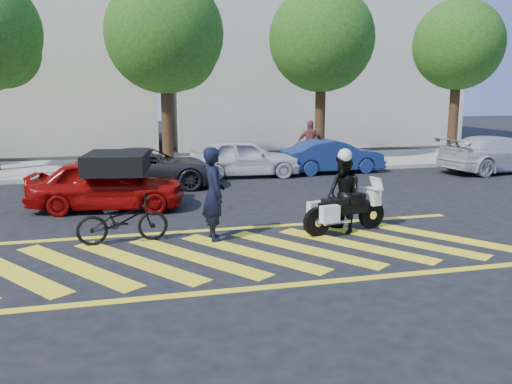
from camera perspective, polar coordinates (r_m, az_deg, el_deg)
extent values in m
plane|color=black|center=(10.63, -3.18, -6.60)|extent=(90.00, 90.00, 0.00)
cube|color=#9E998E|center=(22.26, -9.20, 2.70)|extent=(60.00, 5.00, 0.15)
cube|color=yellow|center=(10.63, -24.46, -7.57)|extent=(2.43, 3.21, 0.01)
cube|color=yellow|center=(10.49, -18.50, -7.39)|extent=(2.43, 3.21, 0.01)
cube|color=yellow|center=(10.45, -12.44, -7.13)|extent=(2.43, 3.21, 0.01)
cube|color=yellow|center=(10.53, -6.41, -6.80)|extent=(2.43, 3.21, 0.01)
cube|color=yellow|center=(10.73, -0.55, -6.39)|extent=(2.43, 3.21, 0.01)
cube|color=yellow|center=(11.03, 5.04, -5.95)|extent=(2.43, 3.21, 0.01)
cube|color=yellow|center=(11.43, 10.28, -5.48)|extent=(2.43, 3.21, 0.01)
cube|color=yellow|center=(11.92, 15.11, -5.01)|extent=(2.43, 3.21, 0.01)
cube|color=yellow|center=(12.49, 19.53, -4.54)|extent=(2.43, 3.21, 0.01)
cube|color=yellow|center=(8.87, -0.76, -10.17)|extent=(12.00, 0.20, 0.01)
cube|color=yellow|center=(12.42, -4.89, -4.02)|extent=(12.00, 0.20, 0.01)
cube|color=beige|center=(32.91, 5.31, 14.87)|extent=(16.00, 8.00, 11.00)
sphere|color=#1C4612|center=(22.64, -25.09, 13.27)|extent=(2.73, 2.73, 2.73)
cylinder|color=black|center=(22.07, -9.35, 7.66)|extent=(0.44, 0.44, 4.00)
sphere|color=#1C4612|center=(22.13, -9.62, 16.12)|extent=(4.60, 4.60, 4.60)
sphere|color=#1C4612|center=(22.44, -8.06, 14.32)|extent=(2.99, 2.99, 2.99)
cylinder|color=black|center=(23.55, 6.76, 7.92)|extent=(0.44, 0.44, 4.00)
sphere|color=#1C4612|center=(23.60, 6.94, 15.72)|extent=(4.40, 4.40, 4.40)
sphere|color=#1C4612|center=(24.05, 8.01, 14.03)|extent=(2.86, 2.86, 2.86)
cylinder|color=black|center=(26.58, 20.08, 7.67)|extent=(0.44, 0.44, 4.00)
sphere|color=#1C4612|center=(26.62, 20.53, 14.34)|extent=(4.00, 4.00, 4.00)
sphere|color=#1C4612|center=(27.17, 21.14, 12.94)|extent=(2.60, 2.60, 2.60)
imported|color=black|center=(11.46, -4.46, -0.20)|extent=(0.51, 0.75, 1.99)
imported|color=black|center=(11.62, -13.87, -2.86)|extent=(1.93, 0.84, 0.99)
cylinder|color=black|center=(11.91, 6.44, -3.15)|extent=(0.65, 0.28, 0.64)
cylinder|color=silver|center=(11.91, 6.44, -3.15)|extent=(0.22, 0.19, 0.19)
cylinder|color=black|center=(12.79, 12.05, -2.34)|extent=(0.65, 0.28, 0.64)
cylinder|color=silver|center=(12.79, 12.05, -2.34)|extent=(0.22, 0.19, 0.19)
cube|color=black|center=(12.25, 9.20, -1.66)|extent=(1.23, 0.52, 0.29)
cube|color=black|center=(12.38, 10.30, -0.65)|extent=(0.49, 0.38, 0.21)
cube|color=black|center=(12.07, 8.30, -0.98)|extent=(0.59, 0.44, 0.12)
cube|color=silver|center=(12.70, 12.12, -0.44)|extent=(0.30, 0.44, 0.39)
cube|color=silver|center=(12.14, 6.40, -1.84)|extent=(0.46, 0.27, 0.37)
cube|color=silver|center=(11.74, 7.76, -2.31)|extent=(0.46, 0.27, 0.37)
imported|color=black|center=(12.20, 9.21, -0.21)|extent=(0.84, 0.98, 1.74)
imported|color=#920806|center=(14.86, -15.42, 0.80)|extent=(4.25, 2.24, 1.38)
imported|color=black|center=(17.96, -11.30, 2.53)|extent=(4.82, 2.57, 1.29)
imported|color=silver|center=(19.77, -1.24, 3.64)|extent=(4.22, 1.99, 1.39)
imported|color=navy|center=(20.88, 8.11, 3.75)|extent=(3.89, 1.50, 1.27)
imported|color=#B5B7BD|center=(22.81, 24.07, 3.67)|extent=(5.00, 2.52, 1.39)
imported|color=brown|center=(21.35, 5.76, 5.09)|extent=(1.14, 0.72, 1.81)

